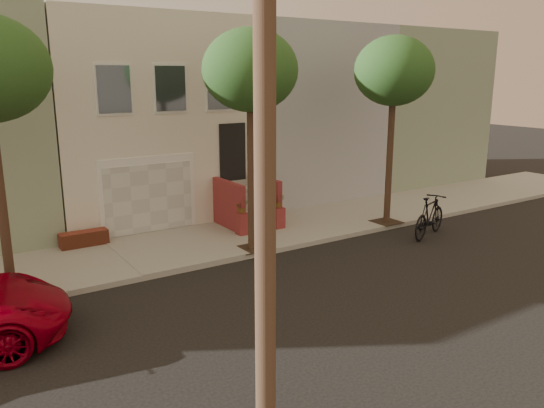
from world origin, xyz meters
TOP-DOWN VIEW (x-y plane):
  - ground at (0.00, 0.00)m, footprint 90.00×90.00m
  - sidewalk at (0.00, 5.35)m, footprint 40.00×3.70m
  - house_row at (0.00, 11.19)m, footprint 33.10×11.70m
  - tree_mid at (1.00, 3.90)m, footprint 2.70×2.57m
  - tree_right at (6.50, 3.90)m, footprint 2.70×2.57m
  - motorcycle at (6.76, 2.23)m, footprint 2.38×1.38m

SIDE VIEW (x-z plane):
  - ground at x=0.00m, z-range 0.00..0.00m
  - sidewalk at x=0.00m, z-range 0.00..0.15m
  - motorcycle at x=6.76m, z-range 0.00..1.38m
  - house_row at x=0.00m, z-range 0.14..7.14m
  - tree_mid at x=1.00m, z-range 2.11..8.41m
  - tree_right at x=6.50m, z-range 2.11..8.41m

